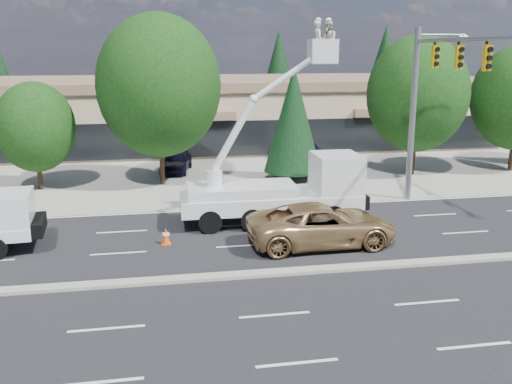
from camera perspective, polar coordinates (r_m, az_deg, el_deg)
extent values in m
plane|color=black|center=(20.69, 0.02, -8.34)|extent=(140.00, 140.00, 0.00)
cube|color=gray|center=(39.76, -5.10, 2.61)|extent=(140.00, 22.00, 0.01)
cube|color=gray|center=(20.67, 0.02, -8.19)|extent=(120.00, 0.55, 0.12)
cube|color=tan|center=(49.23, -6.24, 7.74)|extent=(50.00, 15.00, 5.00)
cube|color=brown|center=(49.01, -6.32, 10.82)|extent=(50.40, 15.40, 0.70)
cube|color=black|center=(41.90, -5.46, 5.27)|extent=(48.00, 0.12, 2.60)
cylinder|color=#332114|center=(35.14, -20.83, 1.86)|extent=(0.28, 0.28, 2.00)
ellipsoid|color=black|center=(34.72, -21.21, 6.07)|extent=(4.44, 4.44, 5.11)
cylinder|color=#332114|center=(34.40, -9.39, 3.40)|extent=(0.28, 0.28, 3.23)
ellipsoid|color=black|center=(33.88, -9.68, 10.43)|extent=(7.19, 7.19, 8.27)
cylinder|color=#332114|center=(35.64, 3.66, 1.94)|extent=(0.26, 0.26, 0.80)
cone|color=black|center=(35.09, 3.74, 7.29)|extent=(3.54, 3.54, 6.48)
cylinder|color=#332114|center=(38.13, 15.47, 3.83)|extent=(0.28, 0.28, 2.86)
ellipsoid|color=black|center=(37.68, 15.84, 9.43)|extent=(6.36, 6.36, 7.31)
cylinder|color=#332114|center=(41.64, 24.21, 3.80)|extent=(0.28, 0.28, 2.66)
cylinder|color=#332114|center=(63.00, -23.66, 6.10)|extent=(0.26, 0.26, 0.80)
cone|color=black|center=(62.65, -24.02, 9.61)|extent=(4.05, 4.05, 7.40)
cylinder|color=#332114|center=(61.28, -10.76, 6.84)|extent=(0.26, 0.26, 0.80)
cone|color=black|center=(60.85, -11.01, 12.20)|extent=(5.80, 5.80, 10.59)
cylinder|color=#332114|center=(62.72, 2.23, 7.24)|extent=(0.26, 0.26, 0.80)
cone|color=black|center=(62.33, 2.27, 11.68)|extent=(4.97, 4.97, 9.08)
cylinder|color=#332114|center=(66.33, 12.49, 7.30)|extent=(0.26, 0.26, 0.80)
cone|color=black|center=(65.94, 12.73, 11.83)|extent=(5.34, 5.34, 9.76)
cylinder|color=gray|center=(31.24, 15.39, 7.37)|extent=(0.32, 0.32, 9.00)
cylinder|color=gray|center=(26.63, 20.64, 14.10)|extent=(0.20, 10.00, 0.20)
cylinder|color=gray|center=(31.64, 18.08, 14.71)|extent=(2.60, 0.12, 0.12)
cube|color=gold|center=(29.26, 17.49, 12.80)|extent=(0.32, 0.22, 1.05)
cube|color=gold|center=(27.32, 19.64, 12.59)|extent=(0.32, 0.22, 1.05)
cube|color=gold|center=(25.43, 22.11, 12.32)|extent=(0.32, 0.22, 1.05)
cube|color=silver|center=(24.77, -24.07, -1.87)|extent=(2.44, 2.39, 1.55)
cube|color=black|center=(24.61, -22.58, -1.32)|extent=(0.23, 1.97, 1.04)
cube|color=silver|center=(26.45, 1.46, -0.93)|extent=(8.36, 2.66, 0.73)
cube|color=silver|center=(26.92, 8.01, 1.59)|extent=(2.13, 2.48, 2.08)
cube|color=black|center=(27.12, 9.59, 1.96)|extent=(0.13, 2.08, 1.25)
cube|color=silver|center=(26.11, -1.45, 0.16)|extent=(5.03, 2.49, 0.52)
cylinder|color=silver|center=(25.85, -4.20, 1.29)|extent=(0.73, 0.73, 0.83)
cube|color=silver|center=(26.07, 6.68, 13.81)|extent=(1.16, 0.96, 1.12)
imported|color=beige|center=(26.01, 6.20, 14.74)|extent=(0.44, 0.66, 1.79)
imported|color=beige|center=(26.13, 7.20, 14.71)|extent=(0.70, 0.88, 1.79)
ellipsoid|color=white|center=(26.03, 6.26, 16.74)|extent=(0.27, 0.27, 0.19)
ellipsoid|color=white|center=(26.16, 7.27, 16.70)|extent=(0.27, 0.27, 0.19)
cube|color=#E94B07|center=(24.16, -8.96, -5.12)|extent=(0.40, 0.40, 0.03)
cone|color=#E94B07|center=(24.05, -8.99, -4.37)|extent=(0.36, 0.36, 0.70)
cylinder|color=white|center=(24.03, -9.00, -4.21)|extent=(0.29, 0.29, 0.10)
cube|color=#E94B07|center=(24.31, 0.22, -4.82)|extent=(0.40, 0.40, 0.03)
cone|color=#E94B07|center=(24.20, 0.22, -4.07)|extent=(0.36, 0.36, 0.70)
cylinder|color=white|center=(24.18, 0.22, -3.91)|extent=(0.29, 0.29, 0.10)
imported|color=tan|center=(23.69, 6.63, -3.28)|extent=(6.24, 2.98, 1.72)
imported|color=black|center=(38.00, -7.98, 3.09)|extent=(2.51, 4.48, 1.44)
imported|color=black|center=(41.12, 4.51, 4.10)|extent=(3.16, 5.02, 1.56)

